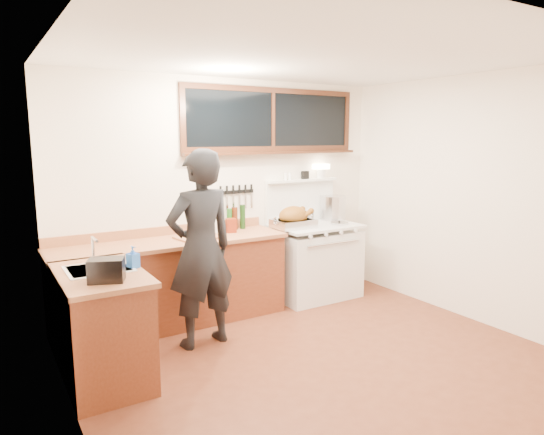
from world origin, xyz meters
TOP-DOWN VIEW (x-y plane):
  - ground_plane at (0.00, 0.00)m, footprint 4.00×3.50m
  - room_shell at (0.00, 0.00)m, footprint 4.10×3.60m
  - counter_back at (-0.80, 1.45)m, footprint 2.44×0.64m
  - counter_left at (-1.70, 0.62)m, footprint 0.64×1.09m
  - sink_unit at (-1.68, 0.70)m, footprint 0.50×0.45m
  - vintage_stove at (1.00, 1.41)m, footprint 1.02×0.74m
  - back_window at (0.60, 1.72)m, footprint 2.32×0.13m
  - left_doorway at (-1.99, -0.55)m, footprint 0.02×1.04m
  - knife_strip at (0.10, 1.73)m, footprint 0.46×0.03m
  - man at (-0.74, 0.82)m, footprint 0.72×0.51m
  - soap_bottle at (-1.43, 0.60)m, footprint 0.11×0.11m
  - toaster at (-1.70, 0.33)m, footprint 0.30×0.26m
  - cutting_board at (-0.51, 1.40)m, footprint 0.50×0.40m
  - roast_turkey at (0.67, 1.37)m, footprint 0.50×0.35m
  - stockpot at (1.41, 1.58)m, footprint 0.42×0.42m
  - saucepan at (1.10, 1.70)m, footprint 0.19×0.30m
  - pot_lid at (1.28, 1.28)m, footprint 0.28×0.28m
  - coffee_tin at (-0.09, 1.49)m, footprint 0.12×0.10m
  - pitcher at (-0.26, 1.58)m, footprint 0.10×0.10m
  - bottle_cluster at (0.02, 1.63)m, footprint 0.33×0.07m

SIDE VIEW (x-z plane):
  - ground_plane at x=0.00m, z-range -0.02..0.00m
  - counter_left at x=-1.70m, z-range 0.00..0.90m
  - counter_back at x=-0.80m, z-range -0.05..0.95m
  - vintage_stove at x=1.00m, z-range -0.34..1.27m
  - sink_unit at x=-1.68m, z-range 0.66..1.03m
  - pot_lid at x=1.28m, z-range 0.89..0.93m
  - man at x=-0.74m, z-range 0.00..1.85m
  - cutting_board at x=-0.51m, z-range 0.88..1.03m
  - saucepan at x=1.10m, z-range 0.90..1.02m
  - coffee_tin at x=-0.09m, z-range 0.90..1.06m
  - pitcher at x=-0.26m, z-range 0.90..1.07m
  - toaster at x=-1.70m, z-range 0.90..1.07m
  - soap_bottle at x=-1.43m, z-range 0.90..1.08m
  - roast_turkey at x=0.67m, z-range 0.88..1.13m
  - bottle_cluster at x=0.02m, z-range 0.89..1.17m
  - stockpot at x=1.41m, z-range 0.90..1.21m
  - left_doorway at x=-1.99m, z-range 0.00..2.17m
  - knife_strip at x=0.10m, z-range 1.17..1.45m
  - room_shell at x=0.00m, z-range 0.32..2.97m
  - back_window at x=0.60m, z-range 1.68..2.45m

